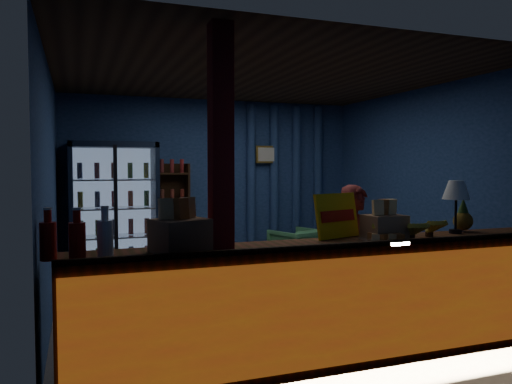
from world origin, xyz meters
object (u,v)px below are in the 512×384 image
Objects in this scene: pastry_tray at (386,239)px; table_lamp at (456,192)px; green_chair at (297,249)px; shopkeeper at (355,260)px.

table_lamp is at bearing 12.97° from pastry_tray.
pastry_tray is (-0.78, -3.42, 0.67)m from green_chair.
shopkeeper is at bearing 156.64° from table_lamp.
table_lamp is at bearing -24.63° from shopkeeper.
table_lamp is (0.89, 0.20, 0.35)m from pastry_tray.
pastry_tray is 0.90× the size of table_lamp.
green_chair is at bearing 74.69° from shopkeeper.
shopkeeper is 2.97m from green_chair.
green_chair is 1.41× the size of table_lamp.
green_chair is 3.37m from table_lamp.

